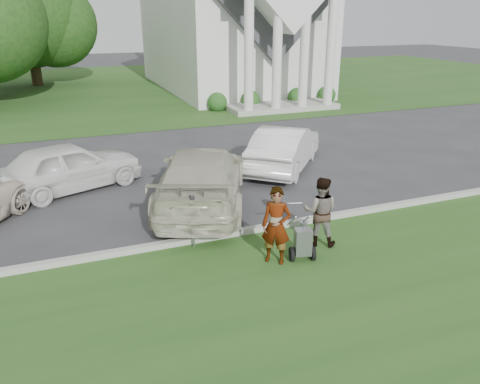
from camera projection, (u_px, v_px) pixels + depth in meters
ground at (210, 251)px, 10.63m from camera, size 120.00×120.00×0.00m
grass_strip at (263, 329)px, 8.01m from camera, size 80.00×7.00×0.01m
church_lawn at (97, 88)px, 34.13m from camera, size 80.00×30.00×0.01m
curb at (203, 238)px, 11.08m from camera, size 80.00×0.18×0.15m
church at (230, 0)px, 31.69m from camera, size 9.19×19.00×24.10m
tree_back at (28, 19)px, 33.69m from camera, size 9.61×7.60×8.89m
striping_cart at (303, 242)px, 10.11m from camera, size 0.70×1.15×1.00m
person_left at (276, 226)px, 9.88m from camera, size 0.74×0.70×1.71m
person_right at (320, 212)px, 10.68m from camera, size 1.00×0.95×1.64m
parking_meter_near at (193, 215)px, 10.49m from camera, size 0.10×0.09×1.32m
car_b at (69, 167)px, 14.10m from camera, size 4.71×3.22×1.49m
car_c at (202, 177)px, 12.95m from camera, size 4.23×6.09×1.64m
car_d at (285, 147)px, 16.11m from camera, size 4.14×4.47×1.49m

